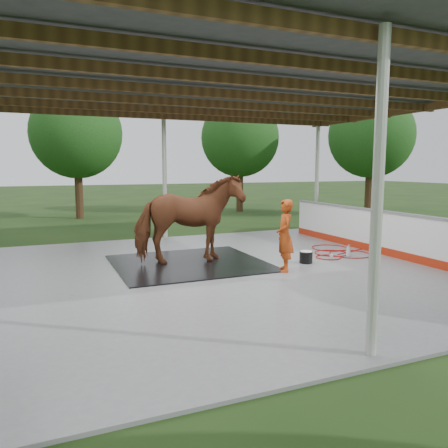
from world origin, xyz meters
name	(u,v)px	position (x,y,z in m)	size (l,w,h in m)	color
ground	(222,273)	(0.00, 0.00, 0.00)	(100.00, 100.00, 0.00)	#1E3814
concrete_slab	(222,272)	(0.00, 0.00, 0.03)	(12.00, 10.00, 0.05)	slate
pavilion_structure	(222,88)	(0.00, 0.00, 3.97)	(12.60, 10.60, 4.05)	beige
dasher_board	(385,234)	(4.60, 0.00, 0.59)	(0.16, 8.00, 1.15)	#AB250E
tree_belt	(219,103)	(0.30, 0.90, 3.79)	(28.00, 28.00, 5.80)	#382314
rubber_mat	(189,263)	(-0.45, 0.95, 0.06)	(3.45, 3.23, 0.03)	black
horse	(189,219)	(-0.45, 0.95, 1.12)	(1.13, 2.47, 2.09)	brown
handler	(285,236)	(1.24, -0.57, 0.84)	(0.58, 0.38, 1.58)	#B64013
wash_bucket	(306,257)	(2.13, -0.06, 0.20)	(0.31, 0.31, 0.29)	black
soap_bottle_a	(348,251)	(3.57, 0.17, 0.20)	(0.12, 0.12, 0.30)	silver
soap_bottle_b	(331,256)	(2.92, 0.01, 0.14)	(0.08, 0.09, 0.19)	#338CD8
hose_coil	(337,252)	(3.61, 0.68, 0.06)	(2.08, 1.96, 0.02)	#A70D0B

